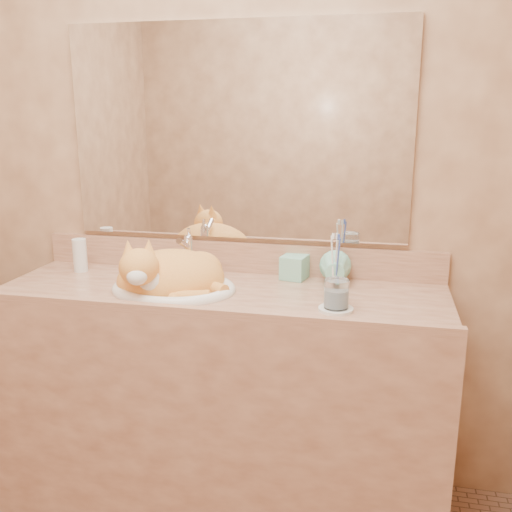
% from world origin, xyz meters
% --- Properties ---
extents(wall_back, '(2.40, 0.02, 2.50)m').
position_xyz_m(wall_back, '(0.00, 1.00, 1.25)').
color(wall_back, brown).
rests_on(wall_back, ground).
extents(vanity_counter, '(1.60, 0.55, 0.85)m').
position_xyz_m(vanity_counter, '(0.00, 0.72, 0.42)').
color(vanity_counter, brown).
rests_on(vanity_counter, floor).
extents(mirror, '(1.30, 0.02, 0.80)m').
position_xyz_m(mirror, '(0.00, 0.99, 1.39)').
color(mirror, white).
rests_on(mirror, wall_back).
extents(sink_basin, '(0.51, 0.45, 0.14)m').
position_xyz_m(sink_basin, '(-0.16, 0.70, 0.92)').
color(sink_basin, white).
rests_on(sink_basin, vanity_counter).
extents(faucet, '(0.07, 0.13, 0.18)m').
position_xyz_m(faucet, '(-0.16, 0.87, 0.94)').
color(faucet, white).
rests_on(faucet, vanity_counter).
extents(cat, '(0.48, 0.45, 0.21)m').
position_xyz_m(cat, '(-0.18, 0.70, 0.91)').
color(cat, orange).
rests_on(cat, sink_basin).
extents(soap_dispenser, '(0.11, 0.11, 0.20)m').
position_xyz_m(soap_dispenser, '(0.23, 0.89, 0.95)').
color(soap_dispenser, '#7ECAB1').
rests_on(soap_dispenser, vanity_counter).
extents(toothbrush_cup, '(0.13, 0.13, 0.11)m').
position_xyz_m(toothbrush_cup, '(0.40, 0.84, 0.91)').
color(toothbrush_cup, '#7ECAB1').
rests_on(toothbrush_cup, vanity_counter).
extents(toothbrushes, '(0.03, 0.03, 0.21)m').
position_xyz_m(toothbrushes, '(0.40, 0.84, 0.97)').
color(toothbrushes, silver).
rests_on(toothbrushes, toothbrush_cup).
extents(saucer, '(0.11, 0.11, 0.01)m').
position_xyz_m(saucer, '(0.42, 0.61, 0.85)').
color(saucer, silver).
rests_on(saucer, vanity_counter).
extents(water_glass, '(0.08, 0.08, 0.09)m').
position_xyz_m(water_glass, '(0.42, 0.61, 0.91)').
color(water_glass, silver).
rests_on(water_glass, saucer).
extents(lotion_bottle, '(0.05, 0.05, 0.13)m').
position_xyz_m(lotion_bottle, '(-0.61, 0.86, 0.92)').
color(lotion_bottle, silver).
rests_on(lotion_bottle, vanity_counter).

